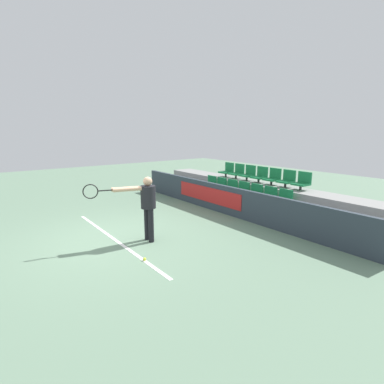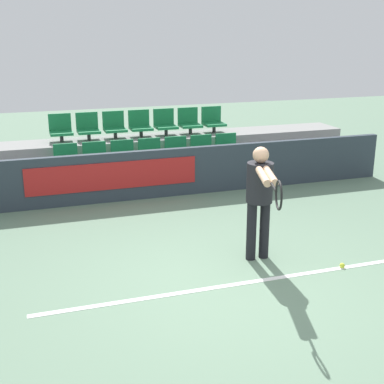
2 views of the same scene
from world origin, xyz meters
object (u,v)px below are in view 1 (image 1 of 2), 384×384
at_px(stadium_chair_9, 248,174).
at_px(stadium_chair_10, 260,175).
at_px(stadium_chair_13, 302,182).
at_px(stadium_chair_8, 237,172).
at_px(stadium_chair_12, 287,179).
at_px(tennis_player, 145,202).
at_px(stadium_chair_11, 273,177).
at_px(stadium_chair_4, 254,194).
at_px(tennis_ball, 145,259).
at_px(stadium_chair_7, 227,170).
at_px(stadium_chair_1, 219,186).
at_px(stadium_chair_3, 242,191).
at_px(stadium_chair_2, 230,188).
at_px(stadium_chair_0, 210,184).
at_px(stadium_chair_6, 283,200).
at_px(stadium_chair_5, 268,197).

distance_m(stadium_chair_9, stadium_chair_10, 0.52).
xyz_separation_m(stadium_chair_9, stadium_chair_13, (2.09, 0.00, 0.00)).
distance_m(stadium_chair_8, stadium_chair_12, 2.09).
distance_m(stadium_chair_12, tennis_player, 4.62).
bearing_deg(tennis_player, stadium_chair_11, 106.23).
relative_size(stadium_chair_10, stadium_chair_12, 1.00).
relative_size(stadium_chair_4, tennis_player, 0.34).
bearing_deg(tennis_ball, stadium_chair_7, 120.50).
xyz_separation_m(stadium_chair_1, stadium_chair_10, (1.05, 0.86, 0.42)).
height_order(stadium_chair_3, stadium_chair_10, stadium_chair_10).
distance_m(stadium_chair_8, stadium_chair_13, 2.62).
bearing_deg(stadium_chair_4, stadium_chair_7, 157.73).
relative_size(stadium_chair_2, stadium_chair_3, 1.00).
bearing_deg(stadium_chair_4, tennis_ball, -77.70).
distance_m(stadium_chair_2, stadium_chair_4, 1.05).
bearing_deg(stadium_chair_12, stadium_chair_0, -161.86).
bearing_deg(stadium_chair_8, stadium_chair_11, 0.00).
relative_size(stadium_chair_1, stadium_chair_9, 1.00).
height_order(stadium_chair_3, stadium_chair_12, stadium_chair_12).
xyz_separation_m(stadium_chair_2, stadium_chair_6, (2.09, 0.00, 0.00)).
bearing_deg(stadium_chair_7, stadium_chair_0, -90.00).
distance_m(stadium_chair_7, tennis_ball, 6.06).
bearing_deg(stadium_chair_9, stadium_chair_13, 0.00).
bearing_deg(stadium_chair_12, stadium_chair_8, 180.00).
xyz_separation_m(stadium_chair_0, stadium_chair_11, (2.09, 0.86, 0.42)).
bearing_deg(stadium_chair_4, stadium_chair_2, 180.00).
bearing_deg(stadium_chair_13, stadium_chair_8, 180.00).
height_order(stadium_chair_4, stadium_chair_12, stadium_chair_12).
relative_size(stadium_chair_7, stadium_chair_10, 1.00).
xyz_separation_m(stadium_chair_9, stadium_chair_12, (1.57, 0.00, 0.00)).
distance_m(stadium_chair_7, stadium_chair_13, 3.14).
relative_size(stadium_chair_6, stadium_chair_11, 1.00).
bearing_deg(tennis_player, stadium_chair_6, 90.55).
bearing_deg(stadium_chair_3, stadium_chair_11, 58.60).
xyz_separation_m(stadium_chair_5, tennis_ball, (0.41, -4.28, -0.63)).
bearing_deg(stadium_chair_9, stadium_chair_7, 180.00).
distance_m(stadium_chair_6, stadium_chair_11, 1.42).
bearing_deg(stadium_chair_10, tennis_ball, -74.17).
bearing_deg(stadium_chair_1, stadium_chair_3, 0.00).
distance_m(stadium_chair_5, stadium_chair_11, 1.09).
bearing_deg(stadium_chair_4, stadium_chair_3, 180.00).
relative_size(stadium_chair_9, stadium_chair_10, 1.00).
bearing_deg(stadium_chair_5, stadium_chair_2, 180.00).
bearing_deg(stadium_chair_13, stadium_chair_1, -161.86).
bearing_deg(stadium_chair_11, stadium_chair_4, -90.00).
relative_size(stadium_chair_0, stadium_chair_12, 1.00).
height_order(stadium_chair_6, stadium_chair_13, stadium_chair_13).
relative_size(stadium_chair_3, stadium_chair_6, 1.00).
relative_size(stadium_chair_1, stadium_chair_12, 1.00).
relative_size(stadium_chair_8, stadium_chair_10, 1.00).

